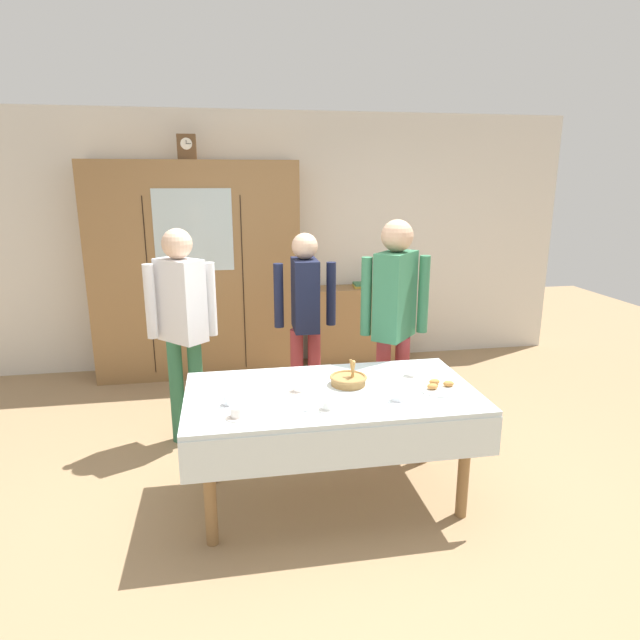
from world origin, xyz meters
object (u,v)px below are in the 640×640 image
(wall_cabinet, at_px, (197,271))
(tea_cup_mid_right, at_px, (412,373))
(spoon_mid_left, at_px, (272,375))
(person_behind_table_right, at_px, (182,316))
(tea_cup_far_right, at_px, (399,397))
(mantel_clock, at_px, (187,147))
(bread_basket, at_px, (348,379))
(person_beside_shelf, at_px, (305,309))
(person_near_right_end, at_px, (395,311))
(dining_table, at_px, (332,408))
(tea_cup_front_edge, at_px, (237,413))
(bookshelf_low, at_px, (359,325))
(tea_cup_far_left, at_px, (299,388))
(pastry_plate, at_px, (440,387))
(tea_cup_near_right, at_px, (329,405))
(spoon_center, at_px, (316,376))
(tea_cup_near_left, at_px, (230,401))
(book_stack, at_px, (359,285))
(spoon_near_right, at_px, (302,411))

(wall_cabinet, distance_m, tea_cup_mid_right, 2.84)
(spoon_mid_left, xyz_separation_m, person_behind_table_right, (-0.61, 0.66, 0.27))
(tea_cup_far_right, distance_m, person_behind_table_right, 1.81)
(mantel_clock, distance_m, tea_cup_mid_right, 3.23)
(bread_basket, relative_size, person_beside_shelf, 0.15)
(tea_cup_mid_right, height_order, person_near_right_end, person_near_right_end)
(dining_table, bearing_deg, tea_cup_front_edge, -156.17)
(tea_cup_front_edge, xyz_separation_m, person_near_right_end, (1.20, 0.98, 0.29))
(bookshelf_low, xyz_separation_m, tea_cup_far_left, (-1.03, -2.59, 0.35))
(wall_cabinet, bearing_deg, pastry_plate, -59.27)
(tea_cup_front_edge, relative_size, pastry_plate, 0.46)
(tea_cup_front_edge, distance_m, tea_cup_near_right, 0.52)
(dining_table, relative_size, spoon_center, 15.04)
(spoon_mid_left, bearing_deg, person_beside_shelf, 68.71)
(tea_cup_front_edge, distance_m, tea_cup_far_right, 0.95)
(wall_cabinet, bearing_deg, tea_cup_near_left, -84.00)
(tea_cup_far_left, xyz_separation_m, pastry_plate, (0.87, -0.11, -0.02))
(dining_table, distance_m, tea_cup_far_left, 0.24)
(book_stack, relative_size, pastry_plate, 0.74)
(spoon_mid_left, height_order, person_near_right_end, person_near_right_end)
(bread_basket, relative_size, person_near_right_end, 0.14)
(mantel_clock, bearing_deg, person_beside_shelf, -53.20)
(mantel_clock, xyz_separation_m, spoon_near_right, (0.70, -2.83, -1.56))
(wall_cabinet, xyz_separation_m, mantel_clock, (-0.03, -0.00, 1.22))
(tea_cup_near_left, height_order, spoon_mid_left, tea_cup_near_left)
(spoon_center, bearing_deg, spoon_mid_left, 164.31)
(wall_cabinet, xyz_separation_m, tea_cup_mid_right, (1.47, -2.41, -0.32))
(book_stack, xyz_separation_m, person_beside_shelf, (-0.80, -1.33, 0.08))
(pastry_plate, bearing_deg, spoon_center, 154.58)
(spoon_mid_left, relative_size, person_beside_shelf, 0.07)
(book_stack, distance_m, person_beside_shelf, 1.56)
(bookshelf_low, height_order, person_behind_table_right, person_behind_table_right)
(book_stack, bearing_deg, spoon_near_right, -110.10)
(tea_cup_far_right, distance_m, pastry_plate, 0.35)
(tea_cup_near_right, height_order, tea_cup_far_right, same)
(tea_cup_near_right, bearing_deg, mantel_clock, 106.90)
(wall_cabinet, bearing_deg, bookshelf_low, 1.67)
(bread_basket, bearing_deg, person_behind_table_right, 139.83)
(spoon_near_right, bearing_deg, tea_cup_far_right, 4.10)
(tea_cup_near_left, xyz_separation_m, bread_basket, (0.75, 0.20, 0.01))
(bread_basket, xyz_separation_m, spoon_center, (-0.18, 0.17, -0.03))
(bread_basket, bearing_deg, spoon_near_right, -134.64)
(tea_cup_near_right, bearing_deg, spoon_near_right, 179.50)
(spoon_near_right, relative_size, spoon_center, 1.00)
(spoon_mid_left, distance_m, spoon_near_right, 0.62)
(tea_cup_near_right, xyz_separation_m, spoon_near_right, (-0.16, 0.00, -0.02))
(spoon_center, xyz_separation_m, person_near_right_end, (0.67, 0.43, 0.32))
(person_near_right_end, xyz_separation_m, person_behind_table_right, (-1.57, 0.31, -0.05))
(tea_cup_near_left, distance_m, person_behind_table_right, 1.19)
(dining_table, xyz_separation_m, tea_cup_front_edge, (-0.59, -0.26, 0.13))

